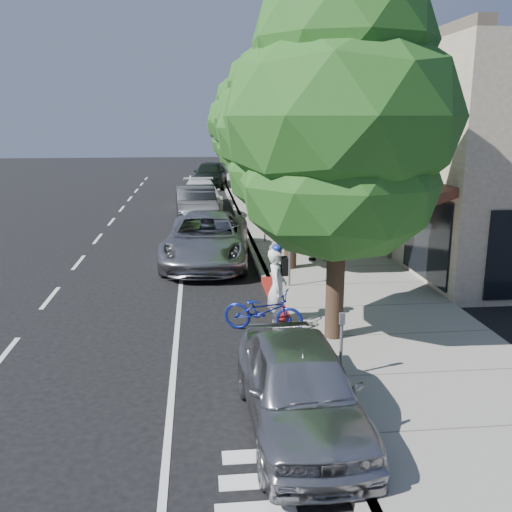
{
  "coord_description": "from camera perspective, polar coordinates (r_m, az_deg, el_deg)",
  "views": [
    {
      "loc": [
        -2.05,
        -13.68,
        4.9
      ],
      "look_at": [
        -0.55,
        0.81,
        1.35
      ],
      "focal_mm": 40.0,
      "sensor_mm": 36.0,
      "label": 1
    }
  ],
  "objects": [
    {
      "name": "dark_suv_far",
      "position": [
        41.6,
        -4.59,
        8.17
      ],
      "size": [
        2.86,
        5.64,
        1.84
      ],
      "primitive_type": "imported",
      "rotation": [
        0.0,
        0.0,
        -0.13
      ],
      "color": "black",
      "rests_on": "ground"
    },
    {
      "name": "street_tree_5",
      "position": [
        41.79,
        -1.93,
        12.94
      ],
      "size": [
        4.42,
        4.42,
        7.08
      ],
      "color": "black",
      "rests_on": "ground"
    },
    {
      "name": "near_car_a",
      "position": [
        9.3,
        4.4,
        -12.9
      ],
      "size": [
        1.86,
        4.39,
        1.48
      ],
      "primitive_type": "imported",
      "rotation": [
        0.0,
        0.0,
        0.03
      ],
      "color": "#A9A9AE",
      "rests_on": "ground"
    },
    {
      "name": "bicycle",
      "position": [
        13.37,
        0.74,
        -5.51
      ],
      "size": [
        2.02,
        1.33,
        1.0
      ],
      "primitive_type": "imported",
      "rotation": [
        0.0,
        0.0,
        1.19
      ],
      "color": "navy",
      "rests_on": "ground"
    },
    {
      "name": "street_tree_4",
      "position": [
        35.8,
        -1.23,
        13.24
      ],
      "size": [
        4.61,
        4.61,
        7.49
      ],
      "color": "black",
      "rests_on": "ground"
    },
    {
      "name": "storefront_building",
      "position": [
        33.78,
        14.52,
        10.9
      ],
      "size": [
        10.0,
        36.0,
        7.0
      ],
      "primitive_type": "cube",
      "color": "beige",
      "rests_on": "ground"
    },
    {
      "name": "sidewalk",
      "position": [
        22.63,
        5.29,
        1.33
      ],
      "size": [
        4.6,
        56.0,
        0.15
      ],
      "primitive_type": "cube",
      "color": "gray",
      "rests_on": "ground"
    },
    {
      "name": "cyclist",
      "position": [
        13.55,
        2.12,
        -3.22
      ],
      "size": [
        0.58,
        0.77,
        1.92
      ],
      "primitive_type": "imported",
      "rotation": [
        0.0,
        0.0,
        1.39
      ],
      "color": "white",
      "rests_on": "ground"
    },
    {
      "name": "street_tree_1",
      "position": [
        17.93,
        3.63,
        12.36
      ],
      "size": [
        4.87,
        4.87,
        7.39
      ],
      "color": "black",
      "rests_on": "ground"
    },
    {
      "name": "ground",
      "position": [
        14.67,
        2.46,
        -5.82
      ],
      "size": [
        120.0,
        120.0,
        0.0
      ],
      "primitive_type": "plane",
      "color": "black",
      "rests_on": "ground"
    },
    {
      "name": "street_tree_3",
      "position": [
        29.83,
        -0.26,
        13.0
      ],
      "size": [
        4.56,
        4.56,
        7.36
      ],
      "color": "black",
      "rests_on": "ground"
    },
    {
      "name": "white_pickup",
      "position": [
        32.13,
        -5.51,
        6.2
      ],
      "size": [
        2.36,
        5.2,
        1.48
      ],
      "primitive_type": "imported",
      "rotation": [
        0.0,
        0.0,
        0.06
      ],
      "color": "white",
      "rests_on": "ground"
    },
    {
      "name": "curb",
      "position": [
        22.3,
        -0.51,
        1.21
      ],
      "size": [
        0.3,
        56.0,
        0.15
      ],
      "primitive_type": "cube",
      "color": "#9E998E",
      "rests_on": "ground"
    },
    {
      "name": "street_tree_2",
      "position": [
        23.86,
        1.21,
        13.3
      ],
      "size": [
        4.58,
        4.58,
        7.64
      ],
      "color": "black",
      "rests_on": "ground"
    },
    {
      "name": "street_tree_0",
      "position": [
        12.04,
        8.47,
        13.12
      ],
      "size": [
        4.97,
        4.97,
        7.85
      ],
      "color": "black",
      "rests_on": "ground"
    },
    {
      "name": "pedestrian",
      "position": [
        19.48,
        6.03,
        2.14
      ],
      "size": [
        0.88,
        0.7,
        1.74
      ],
      "primitive_type": "imported",
      "rotation": [
        0.0,
        0.0,
        3.09
      ],
      "color": "black",
      "rests_on": "sidewalk"
    },
    {
      "name": "silver_suv",
      "position": [
        19.61,
        -4.95,
        1.7
      ],
      "size": [
        3.3,
        6.27,
        1.68
      ],
      "primitive_type": "imported",
      "rotation": [
        0.0,
        0.0,
        -0.09
      ],
      "color": "#A7A6AB",
      "rests_on": "ground"
    },
    {
      "name": "curb_red_segment",
      "position": [
        15.59,
        1.93,
        -4.34
      ],
      "size": [
        0.32,
        4.0,
        0.15
      ],
      "primitive_type": "cube",
      "color": "maroon",
      "rests_on": "ground"
    },
    {
      "name": "dark_sedan",
      "position": [
        27.53,
        -6.02,
        5.18
      ],
      "size": [
        2.13,
        5.3,
        1.71
      ],
      "primitive_type": "imported",
      "rotation": [
        0.0,
        0.0,
        0.06
      ],
      "color": "black",
      "rests_on": "ground"
    }
  ]
}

